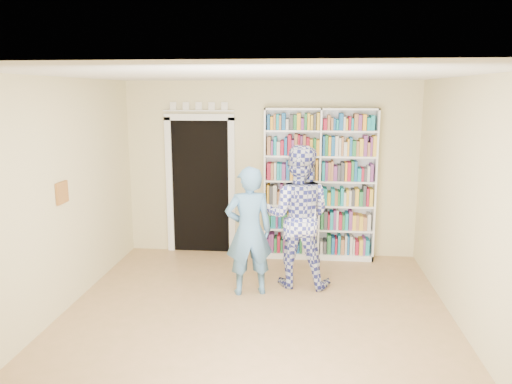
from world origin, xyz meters
TOP-DOWN VIEW (x-y plane):
  - floor at (0.00, 0.00)m, footprint 5.00×5.00m
  - ceiling at (0.00, 0.00)m, footprint 5.00×5.00m
  - wall_back at (0.00, 2.50)m, footprint 4.50×0.00m
  - wall_left at (-2.25, 0.00)m, footprint 0.00×5.00m
  - wall_right at (2.25, 0.00)m, footprint 0.00×5.00m
  - bookshelf at (0.76, 2.34)m, footprint 1.67×0.31m
  - doorway at (-1.10, 2.48)m, footprint 1.10×0.08m
  - wall_art at (-2.23, 0.20)m, footprint 0.03×0.25m
  - man_blue at (-0.15, 0.84)m, footprint 0.68×0.54m
  - man_plaid at (0.45, 1.19)m, footprint 0.99×0.81m
  - paper_sheet at (0.57, 1.01)m, footprint 0.23×0.02m

SIDE VIEW (x-z plane):
  - floor at x=0.00m, z-range 0.00..0.00m
  - man_blue at x=-0.15m, z-range 0.00..1.64m
  - man_plaid at x=0.45m, z-range 0.00..1.87m
  - paper_sheet at x=0.57m, z-range 0.93..1.25m
  - bookshelf at x=0.76m, z-range 0.01..2.31m
  - doorway at x=-1.10m, z-range -0.04..2.39m
  - wall_back at x=0.00m, z-range -0.90..3.60m
  - wall_left at x=-2.25m, z-range -1.15..3.85m
  - wall_right at x=2.25m, z-range -1.15..3.85m
  - wall_art at x=-2.23m, z-range 1.27..1.52m
  - ceiling at x=0.00m, z-range 2.70..2.70m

